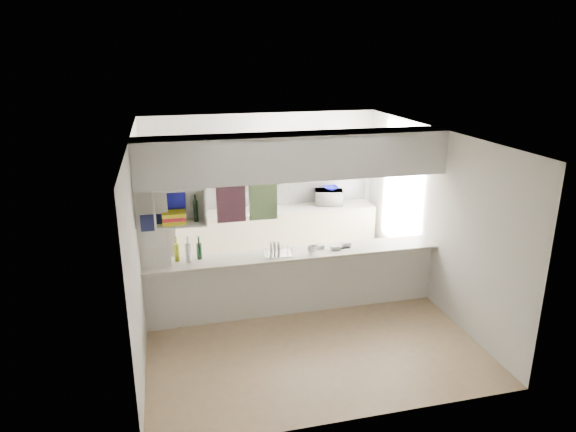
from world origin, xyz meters
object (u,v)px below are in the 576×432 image
object	(u,v)px
dish_rack	(277,249)
wine_bottles	(183,253)
microwave	(329,197)
bowl	(331,188)

from	to	relation	value
dish_rack	wine_bottles	bearing A→B (deg)	-179.19
dish_rack	wine_bottles	xyz separation A→B (m)	(-1.29, 0.06, 0.05)
microwave	dish_rack	world-z (taller)	microwave
microwave	dish_rack	bearing A→B (deg)	69.80
wine_bottles	bowl	bearing A→B (deg)	37.10
microwave	dish_rack	size ratio (longest dim) A/B	1.27
microwave	bowl	world-z (taller)	bowl
bowl	wine_bottles	size ratio (longest dim) A/B	0.51
wine_bottles	dish_rack	bearing A→B (deg)	-2.58
microwave	dish_rack	distance (m)	2.60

